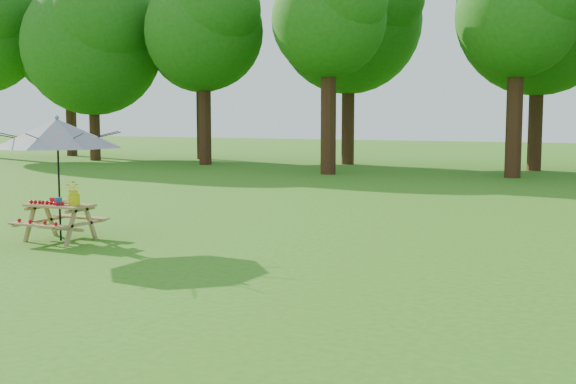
% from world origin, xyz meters
% --- Properties ---
extents(picnic_table, '(1.20, 1.32, 0.67)m').
position_xyz_m(picnic_table, '(-1.38, 4.58, 0.33)').
color(picnic_table, olive).
rests_on(picnic_table, ground).
extents(patio_umbrella, '(3.03, 3.03, 2.27)m').
position_xyz_m(patio_umbrella, '(-1.38, 4.59, 1.95)').
color(patio_umbrella, black).
rests_on(patio_umbrella, ground).
extents(produce_bins, '(0.37, 0.36, 0.13)m').
position_xyz_m(produce_bins, '(-1.43, 4.61, 0.72)').
color(produce_bins, '#B80E17').
rests_on(produce_bins, picnic_table).
extents(tomatoes_row, '(0.77, 0.13, 0.07)m').
position_xyz_m(tomatoes_row, '(-1.53, 4.41, 0.71)').
color(tomatoes_row, red).
rests_on(tomatoes_row, picnic_table).
extents(flower_bucket, '(0.29, 0.26, 0.45)m').
position_xyz_m(flower_bucket, '(-1.03, 4.58, 0.91)').
color(flower_bucket, yellow).
rests_on(flower_bucket, picnic_table).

